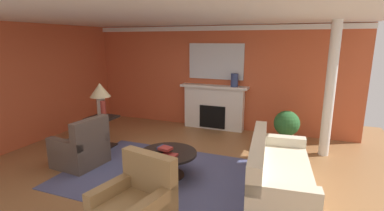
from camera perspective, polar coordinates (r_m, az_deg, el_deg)
name	(u,v)px	position (r m, az deg, el deg)	size (l,w,h in m)	color
ground_plane	(163,167)	(5.53, -5.75, -12.16)	(8.83, 8.83, 0.00)	olive
wall_fireplace	(211,77)	(7.75, 3.89, 5.64)	(7.39, 0.12, 2.72)	#C65633
wall_window	(35,84)	(7.55, -28.97, 3.85)	(0.12, 6.27, 2.72)	#C65633
ceiling_panel	(168,16)	(5.29, -4.90, 17.33)	(7.39, 6.27, 0.06)	white
crown_moulding	(211,28)	(7.62, 3.85, 15.16)	(7.39, 0.08, 0.12)	white
area_rug	(169,176)	(5.19, -4.72, -13.83)	(3.68, 2.43, 0.01)	#4C517A
fireplace	(214,108)	(7.66, 4.38, -0.55)	(1.80, 0.35, 1.18)	white
mantel_mirror	(216,61)	(7.58, 4.81, 8.79)	(1.48, 0.04, 0.93)	silver
sofa	(277,175)	(4.75, 16.60, -13.13)	(1.11, 2.18, 0.85)	beige
armchair_near_window	(81,150)	(5.86, -21.26, -8.28)	(0.87, 0.87, 0.95)	brown
armchair_facing_fireplace	(135,209)	(3.80, -11.26, -19.67)	(0.94, 0.94, 0.95)	#9E7A4C
coffee_table	(168,158)	(5.05, -4.79, -10.49)	(1.00, 1.00, 0.45)	black
side_table	(103,130)	(6.63, -17.40, -4.70)	(0.56, 0.56, 0.70)	black
table_lamp	(100,93)	(6.43, -17.90, 2.32)	(0.44, 0.44, 0.75)	beige
vase_on_side_table	(103,110)	(6.31, -17.32, -0.87)	(0.11, 0.11, 0.40)	#9E3328
vase_mantel_right	(234,80)	(7.32, 8.50, 5.04)	(0.19, 0.19, 0.34)	navy
book_red_cover	(169,155)	(4.82, -4.54, -9.91)	(0.25, 0.17, 0.04)	maroon
book_art_folio	(164,148)	(5.01, -5.57, -8.48)	(0.20, 0.17, 0.05)	navy
book_small_novel	(165,149)	(4.86, -5.34, -8.57)	(0.20, 0.17, 0.04)	maroon
potted_plant	(286,126)	(6.64, 18.38, -3.90)	(0.56, 0.56, 0.83)	#A8754C
column_white	(330,91)	(6.31, 25.89, 2.70)	(0.20, 0.20, 2.72)	white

